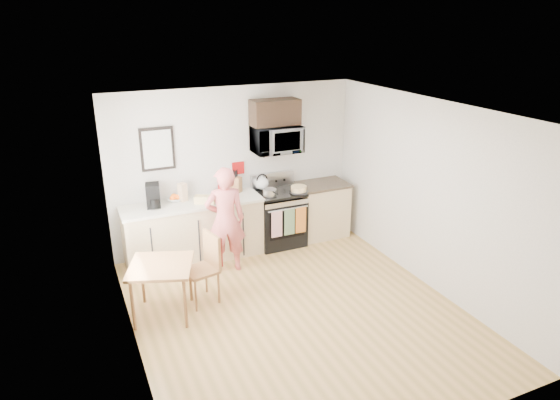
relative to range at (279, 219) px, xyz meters
name	(u,v)px	position (x,y,z in m)	size (l,w,h in m)	color
floor	(297,311)	(-0.63, -1.98, -0.44)	(4.60, 4.60, 0.00)	olive
back_wall	(235,168)	(-0.63, 0.32, 0.86)	(4.00, 0.04, 2.60)	beige
front_wall	(422,317)	(-0.63, -4.28, 0.86)	(4.00, 0.04, 2.60)	beige
left_wall	(127,248)	(-2.63, -1.98, 0.86)	(0.04, 4.60, 2.60)	beige
right_wall	(430,195)	(1.37, -1.98, 0.86)	(0.04, 4.60, 2.60)	beige
ceiling	(299,111)	(-0.63, -1.98, 2.16)	(4.00, 4.60, 0.04)	white
window	(118,201)	(-2.59, -1.18, 1.11)	(0.06, 1.40, 1.50)	silver
cabinet_left	(194,232)	(-1.43, 0.02, 0.01)	(2.10, 0.60, 0.90)	tan
countertop_left	(192,204)	(-1.43, 0.02, 0.48)	(2.14, 0.64, 0.04)	silver
cabinet_right	(321,210)	(0.80, 0.02, 0.01)	(0.84, 0.60, 0.90)	tan
countertop_right	(322,184)	(0.80, 0.02, 0.48)	(0.88, 0.64, 0.04)	black
range	(279,219)	(0.00, 0.00, 0.00)	(0.76, 0.70, 1.16)	black
microwave	(276,139)	(0.00, 0.10, 1.32)	(0.76, 0.51, 0.42)	#B7B7BC
upper_cabinet	(275,112)	(0.00, 0.15, 1.74)	(0.76, 0.35, 0.40)	black
wall_art	(157,149)	(-1.83, 0.30, 1.31)	(0.50, 0.04, 0.65)	black
wall_trivet	(238,168)	(-0.58, 0.31, 0.86)	(0.20, 0.02, 0.20)	#A50E0F
person	(225,220)	(-1.09, -0.53, 0.37)	(0.59, 0.38, 1.61)	#C73F36
dining_table	(161,271)	(-2.21, -1.35, 0.19)	(0.84, 0.84, 0.71)	brown
chair	(209,257)	(-1.55, -1.22, 0.18)	(0.52, 0.48, 0.95)	brown
knife_block	(236,184)	(-0.65, 0.21, 0.63)	(0.11, 0.16, 0.25)	brown
utensil_crock	(222,185)	(-0.90, 0.22, 0.65)	(0.12, 0.12, 0.37)	#A50E0F
fruit_bowl	(176,198)	(-1.64, 0.19, 0.55)	(0.32, 0.32, 0.11)	white
milk_carton	(183,192)	(-1.54, 0.14, 0.64)	(0.11, 0.11, 0.28)	tan
coffee_maker	(153,196)	(-1.99, 0.07, 0.67)	(0.24, 0.31, 0.35)	black
bread_bag	(205,200)	(-1.26, -0.08, 0.56)	(0.31, 0.14, 0.11)	#DFBC75
cake	(299,189)	(0.27, -0.18, 0.54)	(0.31, 0.31, 0.10)	black
kettle	(262,183)	(-0.22, 0.18, 0.60)	(0.21, 0.21, 0.27)	white
pot	(270,192)	(-0.22, -0.15, 0.54)	(0.22, 0.37, 0.11)	#B7B7BC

